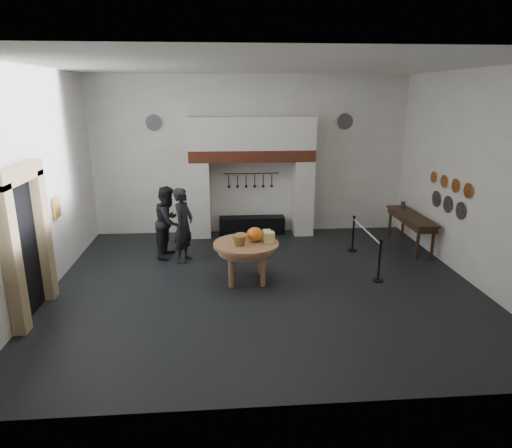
{
  "coord_description": "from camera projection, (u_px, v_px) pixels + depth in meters",
  "views": [
    {
      "loc": [
        -0.92,
        -9.09,
        4.0
      ],
      "look_at": [
        -0.18,
        0.04,
        1.35
      ],
      "focal_mm": 32.0,
      "sensor_mm": 36.0,
      "label": 1
    }
  ],
  "objects": [
    {
      "name": "floor",
      "position": [
        264.0,
        284.0,
        9.89
      ],
      "size": [
        9.0,
        8.0,
        0.02
      ],
      "primitive_type": "cube",
      "color": "black",
      "rests_on": "ground"
    },
    {
      "name": "ceiling",
      "position": [
        265.0,
        65.0,
        8.64
      ],
      "size": [
        9.0,
        8.0,
        0.02
      ],
      "primitive_type": "cube",
      "color": "silver",
      "rests_on": "wall_back"
    },
    {
      "name": "wall_back",
      "position": [
        251.0,
        156.0,
        13.09
      ],
      "size": [
        9.0,
        0.02,
        4.5
      ],
      "primitive_type": "cube",
      "color": "white",
      "rests_on": "floor"
    },
    {
      "name": "wall_front",
      "position": [
        298.0,
        245.0,
        5.43
      ],
      "size": [
        9.0,
        0.02,
        4.5
      ],
      "primitive_type": "cube",
      "color": "white",
      "rests_on": "floor"
    },
    {
      "name": "wall_left",
      "position": [
        36.0,
        185.0,
        8.91
      ],
      "size": [
        0.02,
        8.0,
        4.5
      ],
      "primitive_type": "cube",
      "color": "white",
      "rests_on": "floor"
    },
    {
      "name": "wall_right",
      "position": [
        477.0,
        179.0,
        9.61
      ],
      "size": [
        0.02,
        8.0,
        4.5
      ],
      "primitive_type": "cube",
      "color": "white",
      "rests_on": "floor"
    },
    {
      "name": "chimney_pier_left",
      "position": [
        200.0,
        199.0,
        12.97
      ],
      "size": [
        0.55,
        0.7,
        2.15
      ],
      "primitive_type": "cube",
      "color": "silver",
      "rests_on": "floor"
    },
    {
      "name": "chimney_pier_right",
      "position": [
        303.0,
        197.0,
        13.2
      ],
      "size": [
        0.55,
        0.7,
        2.15
      ],
      "primitive_type": "cube",
      "color": "silver",
      "rests_on": "floor"
    },
    {
      "name": "hearth_brick_band",
      "position": [
        252.0,
        155.0,
        12.74
      ],
      "size": [
        3.5,
        0.72,
        0.32
      ],
      "primitive_type": "cube",
      "color": "#9E442B",
      "rests_on": "chimney_pier_left"
    },
    {
      "name": "chimney_hood",
      "position": [
        252.0,
        133.0,
        12.57
      ],
      "size": [
        3.5,
        0.7,
        0.9
      ],
      "primitive_type": "cube",
      "color": "silver",
      "rests_on": "hearth_brick_band"
    },
    {
      "name": "iron_range",
      "position": [
        252.0,
        225.0,
        13.38
      ],
      "size": [
        1.9,
        0.45,
        0.5
      ],
      "primitive_type": "cube",
      "color": "black",
      "rests_on": "floor"
    },
    {
      "name": "utensil_rail",
      "position": [
        251.0,
        173.0,
        13.16
      ],
      "size": [
        1.6,
        0.02,
        0.02
      ],
      "primitive_type": "cylinder",
      "rotation": [
        0.0,
        1.57,
        0.0
      ],
      "color": "black",
      "rests_on": "wall_back"
    },
    {
      "name": "door_recess",
      "position": [
        24.0,
        251.0,
        8.24
      ],
      "size": [
        0.04,
        1.1,
        2.5
      ],
      "primitive_type": "cube",
      "color": "black",
      "rests_on": "floor"
    },
    {
      "name": "door_jamb_near",
      "position": [
        12.0,
        262.0,
        7.56
      ],
      "size": [
        0.22,
        0.3,
        2.6
      ],
      "primitive_type": "cube",
      "color": "tan",
      "rests_on": "floor"
    },
    {
      "name": "door_jamb_far",
      "position": [
        43.0,
        236.0,
        8.9
      ],
      "size": [
        0.22,
        0.3,
        2.6
      ],
      "primitive_type": "cube",
      "color": "tan",
      "rests_on": "floor"
    },
    {
      "name": "door_lintel",
      "position": [
        18.0,
        174.0,
        7.85
      ],
      "size": [
        0.22,
        1.7,
        0.3
      ],
      "primitive_type": "cube",
      "color": "tan",
      "rests_on": "door_jamb_near"
    },
    {
      "name": "wall_plaque",
      "position": [
        57.0,
        208.0,
        9.86
      ],
      "size": [
        0.05,
        0.34,
        0.44
      ],
      "primitive_type": "cube",
      "color": "gold",
      "rests_on": "wall_left"
    },
    {
      "name": "work_table",
      "position": [
        246.0,
        244.0,
        9.86
      ],
      "size": [
        1.59,
        1.59,
        0.07
      ],
      "primitive_type": "cylinder",
      "rotation": [
        0.0,
        0.0,
        -0.13
      ],
      "color": "#B27954",
      "rests_on": "floor"
    },
    {
      "name": "pumpkin",
      "position": [
        255.0,
        234.0,
        9.92
      ],
      "size": [
        0.36,
        0.36,
        0.31
      ],
      "primitive_type": "ellipsoid",
      "color": "orange",
      "rests_on": "work_table"
    },
    {
      "name": "cheese_block_big",
      "position": [
        269.0,
        238.0,
        9.8
      ],
      "size": [
        0.22,
        0.22,
        0.24
      ],
      "primitive_type": "cube",
      "color": "#E9D48B",
      "rests_on": "work_table"
    },
    {
      "name": "cheese_block_small",
      "position": [
        267.0,
        234.0,
        10.1
      ],
      "size": [
        0.18,
        0.18,
        0.2
      ],
      "primitive_type": "cube",
      "color": "#CFD07C",
      "rests_on": "work_table"
    },
    {
      "name": "wicker_basket",
      "position": [
        239.0,
        240.0,
        9.66
      ],
      "size": [
        0.36,
        0.36,
        0.22
      ],
      "primitive_type": "cone",
      "rotation": [
        3.14,
        0.0,
        -0.13
      ],
      "color": "#A4753C",
      "rests_on": "work_table"
    },
    {
      "name": "bread_loaf",
      "position": [
        241.0,
        235.0,
        10.16
      ],
      "size": [
        0.31,
        0.18,
        0.13
      ],
      "primitive_type": "ellipsoid",
      "color": "olive",
      "rests_on": "work_table"
    },
    {
      "name": "visitor_near",
      "position": [
        183.0,
        225.0,
        11.01
      ],
      "size": [
        0.65,
        0.78,
        1.83
      ],
      "primitive_type": "imported",
      "rotation": [
        0.0,
        0.0,
        1.19
      ],
      "color": "black",
      "rests_on": "floor"
    },
    {
      "name": "visitor_far",
      "position": [
        168.0,
        222.0,
        11.37
      ],
      "size": [
        0.88,
        1.01,
        1.79
      ],
      "primitive_type": "imported",
      "rotation": [
        0.0,
        0.0,
        1.32
      ],
      "color": "black",
      "rests_on": "floor"
    },
    {
      "name": "side_table",
      "position": [
        411.0,
        216.0,
        11.99
      ],
      "size": [
        0.55,
        2.2,
        0.06
      ],
      "primitive_type": "cube",
      "color": "#372014",
      "rests_on": "floor"
    },
    {
      "name": "pewter_jug",
      "position": [
        403.0,
        205.0,
        12.53
      ],
      "size": [
        0.12,
        0.12,
        0.22
      ],
      "primitive_type": "cylinder",
      "color": "#4A4A4F",
      "rests_on": "side_table"
    },
    {
      "name": "copper_pan_a",
      "position": [
        468.0,
        191.0,
        9.88
      ],
      "size": [
        0.03,
        0.34,
        0.34
      ],
      "primitive_type": "cylinder",
      "rotation": [
        0.0,
        1.57,
        0.0
      ],
      "color": "#C6662D",
      "rests_on": "wall_right"
    },
    {
      "name": "copper_pan_b",
      "position": [
        456.0,
        186.0,
        10.41
      ],
      "size": [
        0.03,
        0.32,
        0.32
      ],
      "primitive_type": "cylinder",
      "rotation": [
        0.0,
        1.57,
        0.0
      ],
      "color": "#C6662D",
      "rests_on": "wall_right"
    },
    {
      "name": "copper_pan_c",
      "position": [
        444.0,
        181.0,
        10.94
      ],
      "size": [
        0.03,
        0.3,
        0.3
      ],
      "primitive_type": "cylinder",
      "rotation": [
        0.0,
        1.57,
        0.0
      ],
      "color": "#C6662D",
      "rests_on": "wall_right"
    },
    {
      "name": "copper_pan_d",
      "position": [
        434.0,
        177.0,
        11.46
      ],
      "size": [
        0.03,
        0.28,
        0.28
      ],
      "primitive_type": "cylinder",
      "rotation": [
        0.0,
        1.57,
        0.0
      ],
      "color": "#C6662D",
      "rests_on": "wall_right"
    },
    {
      "name": "pewter_plate_left",
      "position": [
        461.0,
        211.0,
        10.21
      ],
      "size": [
        0.03,
        0.4,
        0.4
      ],
      "primitive_type": "cylinder",
      "rotation": [
        0.0,
        1.57,
        0.0
      ],
      "color": "#4C4C51",
      "rests_on": "wall_right"
    },
    {
      "name": "pewter_plate_mid",
      "position": [
        448.0,
        204.0,
        10.79
      ],
      "size": [
        0.03,
        0.4,
        0.4
      ],
      "primitive_type": "cylinder",
      "rotation": [
        0.0,
        1.57,
        0.0
      ],
      "color": "#4C4C51",
      "rests_on": "wall_right"
    },
    {
      "name": "pewter_plate_right",
      "position": [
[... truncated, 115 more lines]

